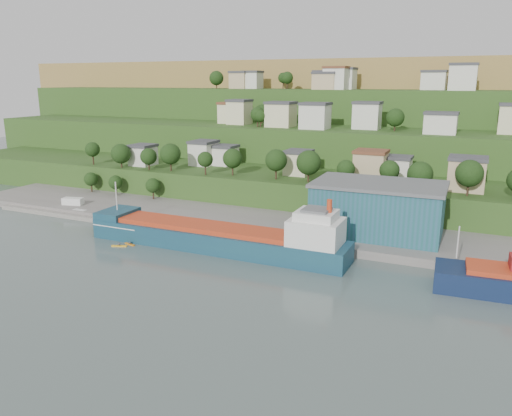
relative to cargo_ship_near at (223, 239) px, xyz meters
The scene contains 10 objects.
ground 9.60m from the cargo_ship_near, 123.04° to the right, with size 500.00×500.00×0.00m, color #485855.
quay 25.32m from the cargo_ship_near, 53.54° to the left, with size 220.00×26.00×4.00m, color slate.
pebble_beach 61.76m from the cargo_ship_near, 166.64° to the left, with size 40.00×18.00×2.40m, color slate.
hillside 161.07m from the cargo_ship_near, 91.79° to the left, with size 360.00×210.33×96.00m.
cargo_ship_near is the anchor object (origin of this frame).
warehouse 38.51m from the cargo_ship_near, 34.31° to the left, with size 31.34×19.55×12.80m.
caravan 59.84m from the cargo_ship_near, 167.48° to the left, with size 6.18×2.58×2.89m, color white.
dinghy 52.73m from the cargo_ship_near, behind, with size 4.29×1.61×0.86m, color silver.
kayak_orange 23.23m from the cargo_ship_near, 164.93° to the right, with size 3.32×1.36×0.82m.
kayak_yellow 25.23m from the cargo_ship_near, 161.10° to the right, with size 3.66×1.92×0.92m.
Camera 1 is at (58.11, -90.09, 38.61)m, focal length 35.00 mm.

